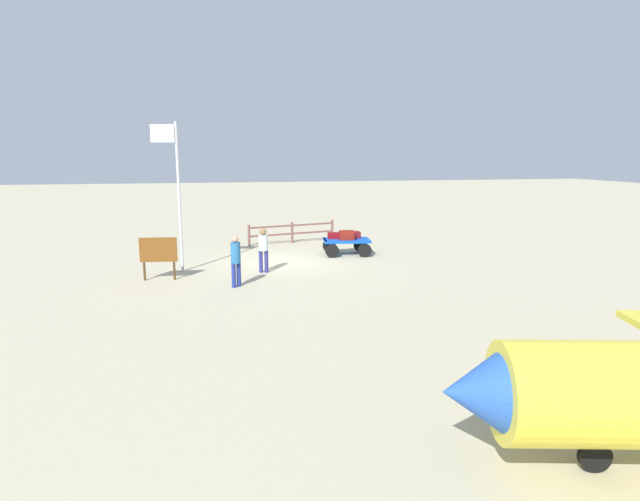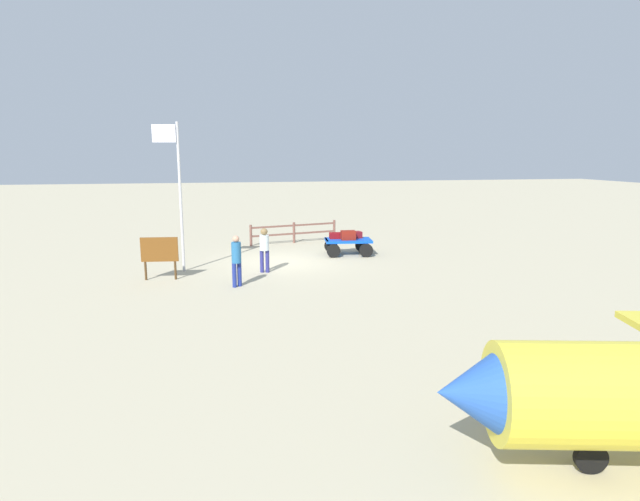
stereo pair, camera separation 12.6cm
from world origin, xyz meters
name	(u,v)px [view 2 (the right image)]	position (x,y,z in m)	size (l,w,h in m)	color
ground_plane	(284,262)	(0.00, 0.00, 0.00)	(120.00, 120.00, 0.00)	#B5AB8D
luggage_cart	(348,243)	(-2.88, -0.99, 0.49)	(2.08, 1.56, 0.67)	blue
suitcase_tan	(354,235)	(-3.22, -1.22, 0.81)	(0.69, 0.48, 0.28)	maroon
suitcase_navy	(336,236)	(-2.46, -1.28, 0.79)	(0.63, 0.45, 0.25)	maroon
suitcase_dark	(348,235)	(-2.86, -0.85, 0.86)	(0.63, 0.43, 0.39)	maroon
suitcase_olive	(349,235)	(-3.06, -1.39, 0.79)	(0.53, 0.45, 0.25)	gray
worker_lead	(236,258)	(1.97, 3.56, 0.95)	(0.43, 0.43, 1.67)	navy
worker_trailing	(264,247)	(0.90, 1.67, 0.95)	(0.39, 0.39, 1.62)	navy
flagpole	(177,184)	(3.90, 0.84, 3.17)	(0.92, 0.20, 5.35)	silver
signboard	(160,252)	(4.49, 2.08, 0.97)	(1.24, 0.20, 1.47)	#4C3319
wooden_fence	(294,231)	(-1.09, -4.42, 0.58)	(4.33, 1.10, 1.00)	brown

